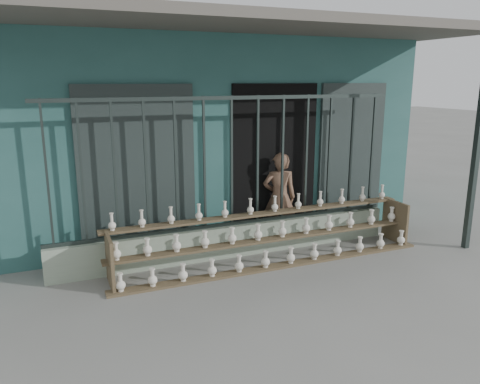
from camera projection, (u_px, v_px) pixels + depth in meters
name	position (u px, v px, depth m)	size (l,w,h in m)	color
ground	(272.00, 292.00, 5.55)	(60.00, 60.00, 0.00)	slate
workshop_building	(176.00, 124.00, 8.97)	(7.40, 6.60, 3.21)	#285552
parapet_wall	(232.00, 240.00, 6.66)	(5.00, 0.20, 0.45)	#92A38B
security_fence	(232.00, 163.00, 6.40)	(5.00, 0.04, 1.80)	#283330
shelf_rack	(271.00, 236.00, 6.41)	(4.50, 0.68, 0.85)	brown
elderly_woman	(279.00, 198.00, 7.14)	(0.51, 0.33, 1.39)	brown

